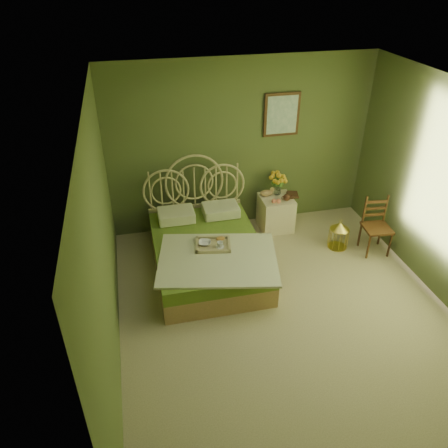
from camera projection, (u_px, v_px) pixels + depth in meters
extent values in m
plane|color=#C4B68D|center=(286.00, 314.00, 5.35)|extent=(4.50, 4.50, 0.00)
plane|color=silver|center=(308.00, 103.00, 3.97)|extent=(4.50, 4.50, 0.00)
plane|color=#506133|center=(241.00, 146.00, 6.52)|extent=(4.00, 0.00, 4.00)
plane|color=#506133|center=(103.00, 248.00, 4.28)|extent=(0.00, 4.50, 4.50)
cube|color=#3E1E11|center=(282.00, 115.00, 6.37)|extent=(0.54, 0.03, 0.64)
cube|color=silver|center=(282.00, 115.00, 6.36)|extent=(0.46, 0.01, 0.56)
cube|color=tan|center=(208.00, 262.00, 6.01)|extent=(1.41, 1.88, 0.28)
cube|color=olive|center=(208.00, 248.00, 5.89)|extent=(1.41, 1.88, 0.19)
cube|color=beige|center=(218.00, 259.00, 5.49)|extent=(1.68, 1.41, 0.03)
cube|color=beige|center=(176.00, 215.00, 6.27)|extent=(0.52, 0.38, 0.15)
cube|color=beige|center=(221.00, 210.00, 6.40)|extent=(0.52, 0.38, 0.15)
cube|color=tan|center=(213.00, 247.00, 5.71)|extent=(0.50, 0.42, 0.04)
ellipsoid|color=#B77A38|center=(220.00, 239.00, 5.78)|extent=(0.12, 0.07, 0.05)
cube|color=#EFE4C2|center=(276.00, 213.00, 6.88)|extent=(0.49, 0.49, 0.54)
cylinder|color=silver|center=(278.00, 189.00, 6.80)|extent=(0.10, 0.10, 0.18)
ellipsoid|color=tan|center=(266.00, 193.00, 6.77)|extent=(0.21, 0.11, 0.10)
sphere|color=#F5825F|center=(274.00, 201.00, 6.58)|extent=(0.07, 0.07, 0.07)
sphere|color=#F5825F|center=(279.00, 201.00, 6.58)|extent=(0.07, 0.07, 0.07)
cube|color=#3E1E11|center=(377.00, 228.00, 6.27)|extent=(0.40, 0.40, 0.04)
cylinder|color=#3E1E11|center=(370.00, 247.00, 6.21)|extent=(0.03, 0.03, 0.40)
cylinder|color=#3E1E11|center=(390.00, 244.00, 6.27)|extent=(0.03, 0.03, 0.40)
cylinder|color=#3E1E11|center=(359.00, 235.00, 6.47)|extent=(0.03, 0.03, 0.40)
cylinder|color=#3E1E11|center=(379.00, 233.00, 6.53)|extent=(0.03, 0.03, 0.40)
cube|color=#3E1E11|center=(374.00, 209.00, 6.28)|extent=(0.32, 0.07, 0.44)
cylinder|color=gold|center=(337.00, 246.00, 6.56)|extent=(0.28, 0.28, 0.01)
cylinder|color=gold|center=(338.00, 238.00, 6.48)|extent=(0.28, 0.28, 0.31)
cone|color=gold|center=(340.00, 226.00, 6.37)|extent=(0.28, 0.28, 0.11)
imported|color=#381E0F|center=(287.00, 195.00, 6.79)|extent=(0.20, 0.24, 0.02)
imported|color=#472819|center=(287.00, 194.00, 6.78)|extent=(0.21, 0.25, 0.02)
imported|color=white|center=(205.00, 243.00, 5.72)|extent=(0.20, 0.20, 0.04)
imported|color=white|center=(220.00, 245.00, 5.65)|extent=(0.10, 0.10, 0.08)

